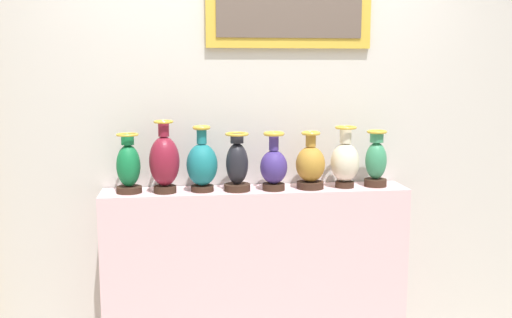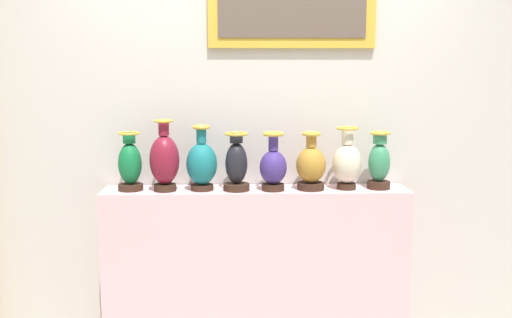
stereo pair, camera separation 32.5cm
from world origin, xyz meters
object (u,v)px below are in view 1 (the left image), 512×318
vase_ochre (310,165)px  vase_burgundy (164,161)px  vase_teal (202,164)px  vase_jade (376,161)px  vase_ivory (345,161)px  vase_indigo (274,166)px  vase_emerald (128,166)px  vase_onyx (237,165)px

vase_ochre → vase_burgundy: bearing=-179.2°
vase_teal → vase_jade: vase_teal is taller
vase_ivory → vase_jade: size_ratio=1.08×
vase_burgundy → vase_jade: vase_burgundy is taller
vase_indigo → vase_emerald: bearing=177.9°
vase_indigo → vase_jade: bearing=2.8°
vase_teal → vase_ochre: 0.64m
vase_emerald → vase_ivory: (1.26, -0.01, 0.01)m
vase_teal → vase_onyx: vase_teal is taller
vase_onyx → vase_ochre: (0.44, 0.01, -0.01)m
vase_burgundy → vase_jade: bearing=1.1°
vase_ochre → vase_ivory: (0.21, 0.01, 0.02)m
vase_ochre → vase_jade: size_ratio=1.00×
vase_emerald → vase_teal: size_ratio=0.89×
vase_emerald → vase_onyx: size_ratio=1.00×
vase_burgundy → vase_ivory: 1.06m
vase_burgundy → vase_indigo: size_ratio=1.21×
vase_burgundy → vase_onyx: bearing=0.0°
vase_onyx → vase_jade: (0.84, 0.02, 0.00)m
vase_burgundy → vase_onyx: (0.41, 0.00, -0.03)m
vase_teal → vase_jade: 1.04m
vase_ivory → vase_teal: bearing=-179.7°
vase_onyx → vase_ochre: bearing=1.5°
vase_emerald → vase_teal: vase_teal is taller
vase_burgundy → vase_ivory: bearing=1.0°
vase_emerald → vase_burgundy: vase_burgundy is taller
vase_ivory → vase_indigo: bearing=-176.9°
vase_jade → vase_ivory: bearing=-178.0°
vase_indigo → vase_ochre: size_ratio=1.01×
vase_emerald → vase_indigo: 0.83m
vase_emerald → vase_onyx: (0.62, -0.02, 0.00)m
vase_onyx → vase_jade: 0.84m
vase_indigo → vase_jade: vase_indigo is taller
vase_ivory → vase_emerald: bearing=179.7°
vase_teal → vase_jade: (1.04, 0.01, -0.00)m
vase_burgundy → vase_ochre: 0.85m
vase_teal → vase_indigo: bearing=-2.7°
vase_emerald → vase_jade: vase_emerald is taller
vase_burgundy → vase_teal: size_ratio=1.09×
vase_teal → vase_jade: size_ratio=1.12×
vase_burgundy → vase_jade: size_ratio=1.22×
vase_onyx → vase_emerald: bearing=177.8°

